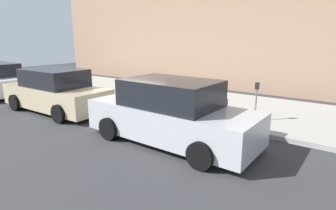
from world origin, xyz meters
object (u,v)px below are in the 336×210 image
object	(u,v)px
suitcase_maroon_4	(172,101)
suitcase_navy_7	(142,94)
suitcase_red_2	(195,102)
suitcase_navy_0	(220,108)
parking_meter	(256,96)
suitcase_black_1	(207,105)
suitcase_olive_3	(185,101)
fire_hydrant	(131,91)
parked_car_silver_0	(171,114)
parked_car_beige_1	(56,92)
bollard_post	(120,90)
suitcase_silver_6	(151,96)
suitcase_teal_5	(162,99)

from	to	relation	value
suitcase_maroon_4	suitcase_navy_7	distance (m)	1.53
suitcase_red_2	suitcase_maroon_4	xyz separation A→B (m)	(1.01, 0.01, -0.08)
suitcase_navy_0	parking_meter	world-z (taller)	parking_meter
suitcase_black_1	suitcase_navy_0	bearing A→B (deg)	-178.25
suitcase_olive_3	fire_hydrant	world-z (taller)	suitcase_olive_3
suitcase_red_2	parked_car_silver_0	distance (m)	2.69
parked_car_beige_1	bollard_post	bearing A→B (deg)	-112.12
suitcase_olive_3	suitcase_silver_6	size ratio (longest dim) A/B	0.99
suitcase_olive_3	suitcase_teal_5	size ratio (longest dim) A/B	1.24
suitcase_red_2	suitcase_olive_3	bearing A→B (deg)	-6.67
suitcase_navy_0	parked_car_silver_0	distance (m)	2.67
suitcase_olive_3	parked_car_silver_0	world-z (taller)	parked_car_silver_0
suitcase_silver_6	parking_meter	bearing A→B (deg)	-176.26
suitcase_red_2	suitcase_teal_5	bearing A→B (deg)	-3.91
suitcase_maroon_4	suitcase_navy_7	bearing A→B (deg)	0.47
suitcase_silver_6	fire_hydrant	distance (m)	1.18
suitcase_navy_7	bollard_post	distance (m)	1.20
suitcase_maroon_4	suitcase_teal_5	bearing A→B (deg)	-11.34
suitcase_silver_6	parking_meter	size ratio (longest dim) A/B	0.78
suitcase_navy_0	suitcase_navy_7	size ratio (longest dim) A/B	0.87
parking_meter	parked_car_beige_1	distance (m)	7.42
parking_meter	suitcase_black_1	bearing A→B (deg)	8.41
suitcase_navy_7	suitcase_maroon_4	bearing A→B (deg)	-179.53
suitcase_silver_6	parked_car_beige_1	size ratio (longest dim) A/B	0.21
parked_car_beige_1	suitcase_navy_0	bearing A→B (deg)	-155.20
suitcase_navy_0	suitcase_silver_6	size ratio (longest dim) A/B	0.88
suitcase_black_1	suitcase_red_2	world-z (taller)	suitcase_red_2
suitcase_red_2	suitcase_silver_6	size ratio (longest dim) A/B	0.99
suitcase_silver_6	parked_car_silver_0	bearing A→B (deg)	137.48
suitcase_olive_3	bollard_post	world-z (taller)	suitcase_olive_3
suitcase_black_1	suitcase_silver_6	size ratio (longest dim) A/B	0.91
suitcase_teal_5	parking_meter	distance (m)	3.73
suitcase_navy_7	suitcase_silver_6	bearing A→B (deg)	-174.87
suitcase_maroon_4	bollard_post	bearing A→B (deg)	2.05
bollard_post	suitcase_silver_6	bearing A→B (deg)	-175.64
fire_hydrant	bollard_post	size ratio (longest dim) A/B	0.95
suitcase_silver_6	parked_car_silver_0	xyz separation A→B (m)	(-2.82, 2.59, 0.31)
parking_meter	parked_car_silver_0	xyz separation A→B (m)	(1.37, 2.86, -0.16)
suitcase_red_2	parked_car_beige_1	distance (m)	5.39
suitcase_navy_7	suitcase_navy_0	bearing A→B (deg)	-178.54
suitcase_teal_5	parked_car_beige_1	xyz separation A→B (m)	(3.15, 2.68, 0.35)
suitcase_silver_6	parked_car_beige_1	bearing A→B (deg)	44.36
suitcase_maroon_4	fire_hydrant	bearing A→B (deg)	-1.34
bollard_post	suitcase_navy_7	bearing A→B (deg)	-175.93
parked_car_silver_0	fire_hydrant	bearing A→B (deg)	-33.14
suitcase_teal_5	fire_hydrant	size ratio (longest dim) A/B	0.94
suitcase_maroon_4	parked_car_silver_0	bearing A→B (deg)	124.38
suitcase_navy_7	parking_meter	world-z (taller)	parking_meter
suitcase_olive_3	suitcase_red_2	bearing A→B (deg)	173.33
suitcase_maroon_4	fire_hydrant	distance (m)	2.26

